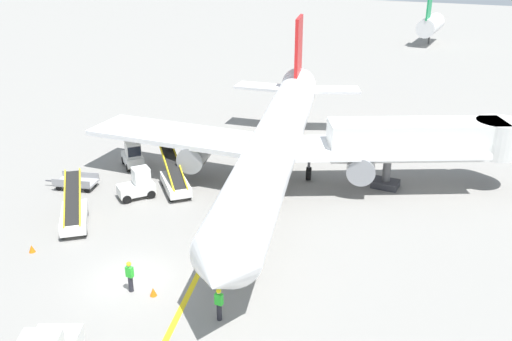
# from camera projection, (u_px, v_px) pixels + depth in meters

# --- Properties ---
(ground_plane) EXTENTS (300.00, 300.00, 0.00)m
(ground_plane) POSITION_uv_depth(u_px,v_px,m) (132.00, 280.00, 28.29)
(ground_plane) COLOR gray
(taxi_line_yellow) EXTENTS (22.53, 76.93, 0.01)m
(taxi_line_yellow) POSITION_uv_depth(u_px,v_px,m) (213.00, 244.00, 31.66)
(taxi_line_yellow) COLOR yellow
(taxi_line_yellow) RESTS_ON ground
(airliner) EXTENTS (27.80, 34.70, 10.10)m
(airliner) POSITION_uv_depth(u_px,v_px,m) (277.00, 140.00, 37.96)
(airliner) COLOR white
(airliner) RESTS_ON ground
(jet_bridge) EXTENTS (12.54, 8.25, 4.85)m
(jet_bridge) POSITION_uv_depth(u_px,v_px,m) (435.00, 139.00, 37.74)
(jet_bridge) COLOR silver
(jet_bridge) RESTS_ON ground
(baggage_tug_near_wing) EXTENTS (2.47, 2.70, 2.10)m
(baggage_tug_near_wing) POSITION_uv_depth(u_px,v_px,m) (138.00, 185.00, 37.10)
(baggage_tug_near_wing) COLOR silver
(baggage_tug_near_wing) RESTS_ON ground
(baggage_tug_by_cargo_door) EXTENTS (2.68, 2.53, 2.10)m
(baggage_tug_by_cargo_door) POSITION_uv_depth(u_px,v_px,m) (133.00, 156.00, 42.09)
(baggage_tug_by_cargo_door) COLOR silver
(baggage_tug_by_cargo_door) RESTS_ON ground
(belt_loader_forward_hold) EXTENTS (4.21, 4.61, 2.59)m
(belt_loader_forward_hold) POSITION_uv_depth(u_px,v_px,m) (74.00, 214.00, 33.46)
(belt_loader_forward_hold) COLOR silver
(belt_loader_forward_hold) RESTS_ON ground
(belt_loader_aft_hold) EXTENTS (4.44, 4.40, 2.59)m
(belt_loader_aft_hold) POSITION_uv_depth(u_px,v_px,m) (175.00, 181.00, 38.07)
(belt_loader_aft_hold) COLOR silver
(belt_loader_aft_hold) RESTS_ON ground
(baggage_cart_loaded) EXTENTS (3.83, 2.29, 0.94)m
(baggage_cart_loaded) POSITION_uv_depth(u_px,v_px,m) (76.00, 182.00, 38.65)
(baggage_cart_loaded) COLOR #A5A5A8
(baggage_cart_loaded) RESTS_ON ground
(ground_crew_marshaller) EXTENTS (0.36, 0.24, 1.70)m
(ground_crew_marshaller) POSITION_uv_depth(u_px,v_px,m) (130.00, 276.00, 27.06)
(ground_crew_marshaller) COLOR #26262D
(ground_crew_marshaller) RESTS_ON ground
(ground_crew_wing_walker) EXTENTS (0.36, 0.24, 1.70)m
(ground_crew_wing_walker) POSITION_uv_depth(u_px,v_px,m) (219.00, 303.00, 24.99)
(ground_crew_wing_walker) COLOR #26262D
(ground_crew_wing_walker) RESTS_ON ground
(safety_cone_nose_left) EXTENTS (0.36, 0.36, 0.44)m
(safety_cone_nose_left) POSITION_uv_depth(u_px,v_px,m) (352.00, 176.00, 40.28)
(safety_cone_nose_left) COLOR orange
(safety_cone_nose_left) RESTS_ON ground
(safety_cone_nose_right) EXTENTS (0.36, 0.36, 0.44)m
(safety_cone_nose_right) POSITION_uv_depth(u_px,v_px,m) (153.00, 292.00, 26.97)
(safety_cone_nose_right) COLOR orange
(safety_cone_nose_right) RESTS_ON ground
(safety_cone_wingtip_left) EXTENTS (0.36, 0.36, 0.44)m
(safety_cone_wingtip_left) POSITION_uv_depth(u_px,v_px,m) (32.00, 249.00, 30.77)
(safety_cone_wingtip_left) COLOR orange
(safety_cone_wingtip_left) RESTS_ON ground
(distant_aircraft_far_left) EXTENTS (3.00, 10.10, 8.80)m
(distant_aircraft_far_left) POSITION_uv_depth(u_px,v_px,m) (431.00, 24.00, 92.26)
(distant_aircraft_far_left) COLOR silver
(distant_aircraft_far_left) RESTS_ON ground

